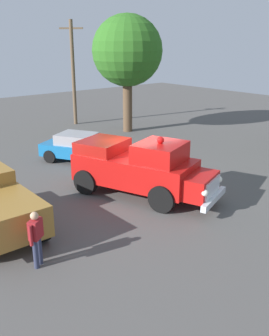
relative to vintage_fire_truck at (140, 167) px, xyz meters
The scene contains 10 objects.
ground_plane 1.42m from the vintage_fire_truck, 142.69° to the right, with size 60.00×60.00×0.00m, color #514F4C.
vintage_fire_truck is the anchor object (origin of this frame).
classic_hot_rod 5.41m from the vintage_fire_truck, 97.53° to the right, with size 3.74×4.71×1.46m.
lawn_chair_near_truck 3.28m from the vintage_fire_truck, 82.96° to the right, with size 0.63×0.63×1.02m.
lawn_chair_by_car 2.36m from the vintage_fire_truck, 117.54° to the right, with size 0.55×0.53×1.02m.
spectator_seated 3.14m from the vintage_fire_truck, 83.50° to the right, with size 0.52×0.62×1.29m.
spectator_standing 5.97m from the vintage_fire_truck, 20.67° to the left, with size 0.58×0.46×1.68m.
oak_tree_left 12.26m from the vintage_fire_truck, 126.60° to the right, with size 4.65×4.65×7.73m.
utility_pole 14.91m from the vintage_fire_truck, 111.38° to the right, with size 1.26×1.32×7.44m.
traffic_cone 3.01m from the vintage_fire_truck, behind, with size 0.40×0.40×0.64m.
Camera 1 is at (10.08, 11.45, 6.10)m, focal length 40.56 mm.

